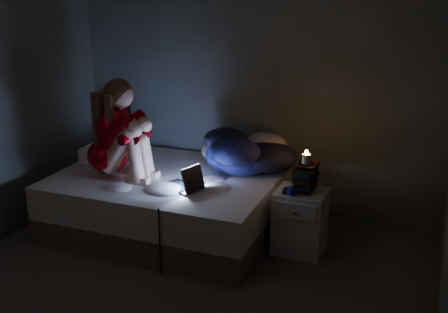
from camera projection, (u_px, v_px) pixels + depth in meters
The scene contains 12 objects.
floor at pixel (166, 305), 3.86m from camera, with size 3.60×3.80×0.02m, color #3D3430.
wall_back at pixel (254, 78), 5.14m from camera, with size 3.60×0.02×2.60m, color #434440.
bed at pixel (168, 202), 4.93m from camera, with size 1.92×1.44×0.53m, color beige, non-canonical shape.
pillow at pixel (107, 154), 5.22m from camera, with size 0.44×0.31×0.13m, color white.
woman at pixel (107, 127), 4.70m from camera, with size 0.55×0.36×0.88m, color #7D0001, non-canonical shape.
laptop at pixel (181, 175), 4.50m from camera, with size 0.32×0.23×0.23m, color black, non-canonical shape.
clothes_pile at pixel (240, 150), 4.88m from camera, with size 0.68×0.54×0.41m, color #13144B, non-canonical shape.
nightstand at pixel (300, 221), 4.53m from camera, with size 0.40×0.36×0.54m, color silver.
book_stack at pixel (305, 177), 4.44m from camera, with size 0.19×0.25×0.23m, color black, non-canonical shape.
candle at pixel (306, 159), 4.39m from camera, with size 0.07×0.07×0.08m, color beige.
phone at pixel (287, 191), 4.44m from camera, with size 0.07×0.14×0.01m, color black.
blue_orb at pixel (292, 191), 4.34m from camera, with size 0.08×0.08×0.08m, color navy.
Camera 1 is at (1.60, -2.96, 2.19)m, focal length 43.67 mm.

